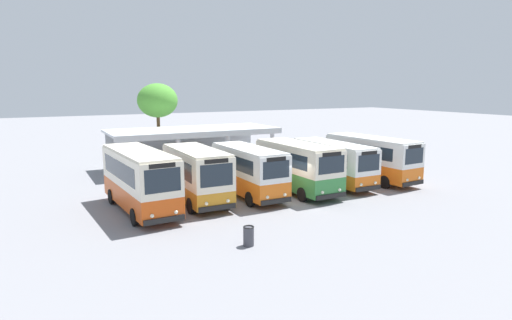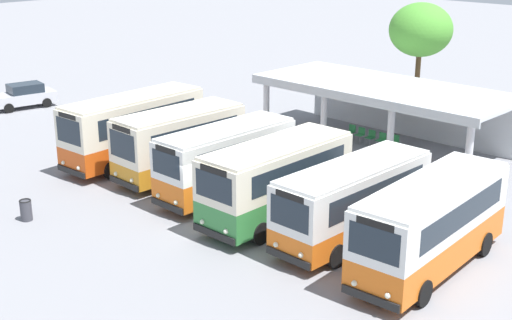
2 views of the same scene
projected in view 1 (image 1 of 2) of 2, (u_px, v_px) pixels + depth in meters
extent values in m
plane|color=gray|center=(295.00, 201.00, 26.58)|extent=(180.00, 180.00, 0.00)
cylinder|color=black|center=(174.00, 211.00, 22.98)|extent=(0.28, 0.91, 0.90)
cylinder|color=black|center=(134.00, 217.00, 21.89)|extent=(0.28, 0.91, 0.90)
cylinder|color=black|center=(146.00, 192.00, 27.04)|extent=(0.28, 0.91, 0.90)
cylinder|color=black|center=(111.00, 197.00, 25.95)|extent=(0.28, 0.91, 0.90)
cube|color=#D14C14|center=(140.00, 194.00, 24.38)|extent=(2.70, 7.93, 1.16)
cube|color=beige|center=(139.00, 169.00, 24.13)|extent=(2.70, 7.93, 1.82)
cube|color=beige|center=(138.00, 152.00, 23.96)|extent=(2.62, 7.69, 0.12)
cube|color=black|center=(165.00, 220.00, 21.15)|extent=(2.11, 0.23, 0.28)
cube|color=#1E2833|center=(163.00, 181.00, 20.86)|extent=(1.82, 0.16, 1.18)
cube|color=black|center=(162.00, 166.00, 20.73)|extent=(1.33, 0.13, 0.24)
cube|color=#1E2833|center=(158.00, 166.00, 24.77)|extent=(0.43, 6.23, 1.00)
cube|color=#1E2833|center=(119.00, 169.00, 23.63)|extent=(0.43, 6.23, 1.00)
sphere|color=#EAEACC|center=(176.00, 212.00, 21.42)|extent=(0.20, 0.20, 0.20)
sphere|color=#EAEACC|center=(152.00, 216.00, 20.79)|extent=(0.20, 0.20, 0.20)
cylinder|color=black|center=(227.00, 201.00, 24.91)|extent=(0.23, 0.90, 0.90)
cylinder|color=black|center=(191.00, 206.00, 23.92)|extent=(0.23, 0.90, 0.90)
cylinder|color=black|center=(202.00, 187.00, 28.45)|extent=(0.23, 0.90, 0.90)
cylinder|color=black|center=(170.00, 190.00, 27.46)|extent=(0.23, 0.90, 0.90)
cube|color=orange|center=(197.00, 189.00, 26.12)|extent=(2.37, 6.55, 0.94)
cube|color=beige|center=(196.00, 166.00, 25.88)|extent=(2.37, 6.55, 1.88)
cube|color=beige|center=(196.00, 150.00, 25.71)|extent=(2.30, 6.35, 0.12)
cube|color=black|center=(217.00, 208.00, 23.29)|extent=(2.17, 0.13, 0.28)
cube|color=#1E2833|center=(217.00, 175.00, 23.03)|extent=(1.87, 0.08, 1.22)
cube|color=black|center=(216.00, 161.00, 22.90)|extent=(1.37, 0.07, 0.24)
cube|color=#1E2833|center=(213.00, 164.00, 26.47)|extent=(0.11, 5.21, 1.03)
cube|color=#1E2833|center=(177.00, 167.00, 25.45)|extent=(0.11, 5.21, 1.03)
sphere|color=#EAEACC|center=(228.00, 201.00, 23.53)|extent=(0.20, 0.20, 0.20)
sphere|color=#EAEACC|center=(206.00, 204.00, 22.96)|extent=(0.20, 0.20, 0.20)
cylinder|color=black|center=(279.00, 195.00, 26.27)|extent=(0.23, 0.90, 0.90)
cylinder|color=black|center=(250.00, 199.00, 25.32)|extent=(0.23, 0.90, 0.90)
cylinder|color=black|center=(247.00, 182.00, 29.95)|extent=(0.23, 0.90, 0.90)
cylinder|color=black|center=(221.00, 185.00, 29.01)|extent=(0.23, 0.90, 0.90)
cube|color=orange|center=(248.00, 182.00, 27.55)|extent=(2.16, 6.87, 1.14)
cube|color=silver|center=(248.00, 161.00, 27.32)|extent=(2.16, 6.87, 1.55)
cube|color=silver|center=(248.00, 148.00, 27.18)|extent=(2.10, 6.67, 0.12)
cube|color=black|center=(276.00, 201.00, 24.63)|extent=(2.01, 0.11, 0.28)
cube|color=#1E2833|center=(276.00, 170.00, 24.36)|extent=(1.73, 0.06, 1.01)
cube|color=black|center=(276.00, 159.00, 24.26)|extent=(1.27, 0.06, 0.24)
cube|color=#1E2833|center=(262.00, 159.00, 27.89)|extent=(0.08, 5.49, 0.85)
cube|color=#1E2833|center=(233.00, 162.00, 26.91)|extent=(0.08, 5.49, 0.85)
sphere|color=#EAEACC|center=(285.00, 195.00, 24.86)|extent=(0.20, 0.20, 0.20)
sphere|color=#EAEACC|center=(267.00, 197.00, 24.31)|extent=(0.20, 0.20, 0.20)
cylinder|color=black|center=(331.00, 190.00, 27.50)|extent=(0.24, 0.90, 0.90)
cylinder|color=black|center=(302.00, 195.00, 26.42)|extent=(0.24, 0.90, 0.90)
cylinder|color=black|center=(293.00, 178.00, 31.28)|extent=(0.24, 0.90, 0.90)
cylinder|color=black|center=(266.00, 181.00, 30.20)|extent=(0.24, 0.90, 0.90)
cube|color=#337F3D|center=(297.00, 178.00, 28.76)|extent=(2.49, 7.13, 1.18)
cube|color=beige|center=(297.00, 157.00, 28.53)|extent=(2.49, 7.13, 1.61)
cube|color=beige|center=(298.00, 144.00, 28.38)|extent=(2.41, 6.92, 0.12)
cube|color=black|center=(331.00, 196.00, 25.76)|extent=(2.23, 0.15, 0.28)
cube|color=#1E2833|center=(331.00, 165.00, 25.48)|extent=(1.92, 0.09, 1.05)
cube|color=black|center=(332.00, 154.00, 25.38)|extent=(1.41, 0.08, 0.24)
cube|color=#1E2833|center=(311.00, 155.00, 29.16)|extent=(0.16, 5.67, 0.89)
cube|color=#1E2833|center=(282.00, 158.00, 28.04)|extent=(0.16, 5.67, 0.89)
sphere|color=#EAEACC|center=(339.00, 190.00, 26.03)|extent=(0.20, 0.20, 0.20)
sphere|color=#EAEACC|center=(322.00, 192.00, 25.41)|extent=(0.20, 0.20, 0.20)
cylinder|color=black|center=(365.00, 184.00, 29.44)|extent=(0.23, 0.90, 0.90)
cylinder|color=black|center=(341.00, 187.00, 28.50)|extent=(0.23, 0.90, 0.90)
cylinder|color=black|center=(325.00, 172.00, 33.40)|extent=(0.23, 0.90, 0.90)
cylinder|color=black|center=(303.00, 174.00, 32.47)|extent=(0.23, 0.90, 0.90)
cube|color=orange|center=(333.00, 173.00, 30.89)|extent=(2.20, 7.34, 0.93)
cube|color=silver|center=(333.00, 156.00, 30.67)|extent=(2.20, 7.34, 1.63)
cube|color=silver|center=(334.00, 143.00, 30.52)|extent=(2.13, 7.12, 0.12)
cube|color=black|center=(368.00, 188.00, 27.72)|extent=(2.04, 0.11, 0.28)
cube|color=#1E2833|center=(369.00, 163.00, 27.47)|extent=(1.76, 0.06, 1.06)
cube|color=black|center=(369.00, 153.00, 27.37)|extent=(1.29, 0.06, 0.24)
cube|color=#1E2833|center=(344.00, 154.00, 31.23)|extent=(0.08, 5.86, 0.90)
cube|color=#1E2833|center=(320.00, 156.00, 30.26)|extent=(0.08, 5.86, 0.90)
sphere|color=#EAEACC|center=(375.00, 183.00, 27.94)|extent=(0.20, 0.20, 0.20)
sphere|color=#EAEACC|center=(361.00, 185.00, 27.40)|extent=(0.20, 0.20, 0.20)
cylinder|color=black|center=(405.00, 179.00, 30.98)|extent=(0.28, 0.91, 0.90)
cylinder|color=black|center=(385.00, 182.00, 29.89)|extent=(0.28, 0.91, 0.90)
cylinder|color=black|center=(357.00, 168.00, 34.99)|extent=(0.28, 0.91, 0.90)
cylinder|color=black|center=(338.00, 171.00, 33.89)|extent=(0.28, 0.91, 0.90)
cube|color=orange|center=(370.00, 168.00, 32.35)|extent=(2.71, 7.84, 1.15)
cube|color=silver|center=(371.00, 150.00, 32.12)|extent=(2.71, 7.84, 1.63)
cube|color=silver|center=(372.00, 138.00, 31.97)|extent=(2.62, 7.61, 0.12)
cube|color=black|center=(413.00, 183.00, 29.17)|extent=(2.09, 0.24, 0.28)
cube|color=#1E2833|center=(414.00, 156.00, 28.89)|extent=(1.81, 0.17, 1.06)
cube|color=black|center=(415.00, 147.00, 28.78)|extent=(1.32, 0.14, 0.24)
cube|color=#1E2833|center=(380.00, 148.00, 32.76)|extent=(0.45, 6.16, 0.89)
cube|color=#1E2833|center=(360.00, 150.00, 31.63)|extent=(0.45, 6.16, 0.89)
sphere|color=#EAEACC|center=(419.00, 178.00, 29.44)|extent=(0.20, 0.20, 0.20)
sphere|color=#EAEACC|center=(407.00, 180.00, 28.81)|extent=(0.20, 0.20, 0.20)
cylinder|color=silver|center=(123.00, 159.00, 32.44)|extent=(0.36, 0.36, 3.20)
cylinder|color=silver|center=(178.00, 155.00, 34.46)|extent=(0.36, 0.36, 3.20)
cylinder|color=silver|center=(228.00, 151.00, 36.47)|extent=(0.36, 0.36, 3.20)
cylinder|color=silver|center=(272.00, 148.00, 38.49)|extent=(0.36, 0.36, 3.20)
cube|color=silver|center=(184.00, 146.00, 39.87)|extent=(13.84, 0.20, 3.20)
cube|color=silver|center=(193.00, 130.00, 37.30)|extent=(14.34, 5.97, 0.20)
cube|color=silver|center=(206.00, 136.00, 34.78)|extent=(14.34, 0.10, 0.28)
cylinder|color=slate|center=(178.00, 167.00, 36.52)|extent=(0.03, 0.03, 0.44)
cylinder|color=slate|center=(174.00, 168.00, 36.35)|extent=(0.03, 0.03, 0.44)
cylinder|color=slate|center=(177.00, 167.00, 36.82)|extent=(0.03, 0.03, 0.44)
cylinder|color=slate|center=(173.00, 167.00, 36.66)|extent=(0.03, 0.03, 0.44)
cube|color=#2D8C47|center=(176.00, 165.00, 36.55)|extent=(0.45, 0.45, 0.04)
cube|color=#2D8C47|center=(175.00, 162.00, 36.69)|extent=(0.44, 0.05, 0.40)
cylinder|color=slate|center=(187.00, 167.00, 36.77)|extent=(0.03, 0.03, 0.44)
cylinder|color=slate|center=(183.00, 167.00, 36.60)|extent=(0.03, 0.03, 0.44)
cylinder|color=slate|center=(186.00, 166.00, 37.07)|extent=(0.03, 0.03, 0.44)
cylinder|color=slate|center=(182.00, 167.00, 36.91)|extent=(0.03, 0.03, 0.44)
cube|color=#2D8C47|center=(184.00, 164.00, 36.80)|extent=(0.45, 0.45, 0.04)
cube|color=#2D8C47|center=(183.00, 161.00, 36.94)|extent=(0.44, 0.05, 0.40)
cylinder|color=slate|center=(195.00, 166.00, 37.07)|extent=(0.03, 0.03, 0.44)
cylinder|color=slate|center=(191.00, 167.00, 36.90)|extent=(0.03, 0.03, 0.44)
cylinder|color=slate|center=(194.00, 166.00, 37.38)|extent=(0.03, 0.03, 0.44)
cylinder|color=slate|center=(190.00, 166.00, 37.21)|extent=(0.03, 0.03, 0.44)
cube|color=#2D8C47|center=(193.00, 163.00, 37.10)|extent=(0.45, 0.45, 0.04)
cube|color=#2D8C47|center=(192.00, 161.00, 37.24)|extent=(0.44, 0.05, 0.40)
cylinder|color=slate|center=(203.00, 166.00, 37.40)|extent=(0.03, 0.03, 0.44)
cylinder|color=slate|center=(200.00, 166.00, 37.23)|extent=(0.03, 0.03, 0.44)
cylinder|color=slate|center=(202.00, 165.00, 37.70)|extent=(0.03, 0.03, 0.44)
cylinder|color=slate|center=(198.00, 165.00, 37.53)|extent=(0.03, 0.03, 0.44)
cube|color=#2D8C47|center=(201.00, 163.00, 37.42)|extent=(0.45, 0.45, 0.04)
cube|color=#2D8C47|center=(200.00, 160.00, 37.56)|extent=(0.44, 0.05, 0.40)
cylinder|color=slate|center=(210.00, 165.00, 37.87)|extent=(0.03, 0.03, 0.44)
cylinder|color=slate|center=(207.00, 165.00, 37.70)|extent=(0.03, 0.03, 0.44)
cylinder|color=slate|center=(209.00, 164.00, 38.17)|extent=(0.03, 0.03, 0.44)
cylinder|color=slate|center=(205.00, 164.00, 38.00)|extent=(0.03, 0.03, 0.44)
cube|color=#2D8C47|center=(208.00, 162.00, 37.89)|extent=(0.45, 0.45, 0.04)
cube|color=#2D8C47|center=(207.00, 159.00, 38.03)|extent=(0.44, 0.05, 0.40)
cylinder|color=brown|center=(159.00, 137.00, 41.83)|extent=(0.32, 0.32, 4.24)
ellipsoid|color=#4C9933|center=(158.00, 100.00, 41.23)|extent=(3.82, 3.82, 3.25)
cylinder|color=#3F3F47|center=(249.00, 237.00, 19.11)|extent=(0.48, 0.48, 0.85)
torus|color=black|center=(249.00, 227.00, 19.03)|extent=(0.49, 0.49, 0.06)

